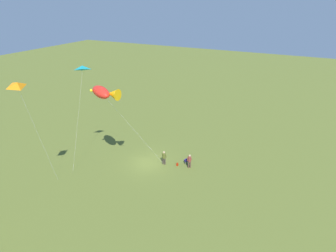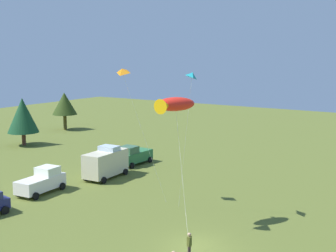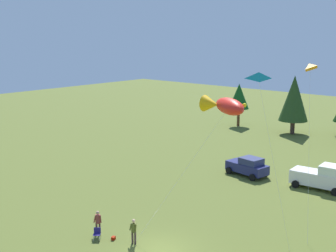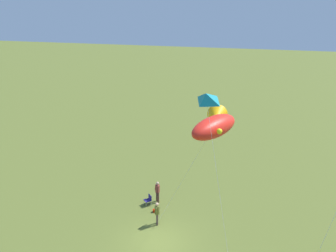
% 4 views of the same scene
% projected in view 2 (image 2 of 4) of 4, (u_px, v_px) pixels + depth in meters
% --- Properties ---
extents(ground_plane, '(160.00, 160.00, 0.00)m').
position_uv_depth(ground_plane, '(197.00, 246.00, 32.14)').
color(ground_plane, '#556126').
extents(person_kite_flyer, '(0.60, 0.41, 1.74)m').
position_uv_depth(person_kite_flyer, '(189.00, 243.00, 30.14)').
color(person_kite_flyer, '#433231').
rests_on(person_kite_flyer, ground).
extents(truck_white_pickup, '(5.16, 2.77, 2.34)m').
position_uv_depth(truck_white_pickup, '(42.00, 181.00, 44.40)').
color(truck_white_pickup, white).
rests_on(truck_white_pickup, ground).
extents(van_camper_beige, '(5.54, 2.91, 3.34)m').
position_uv_depth(van_camper_beige, '(106.00, 163.00, 49.62)').
color(van_camper_beige, beige).
rests_on(van_camper_beige, ground).
extents(truck_green_flatbed, '(5.02, 2.44, 2.34)m').
position_uv_depth(truck_green_flatbed, '(133.00, 155.00, 55.54)').
color(truck_green_flatbed, '#2A6A3A').
rests_on(truck_green_flatbed, ground).
extents(kite_large_fish, '(6.36, 5.47, 9.93)m').
position_uv_depth(kite_large_fish, '(173.00, 105.00, 34.63)').
color(kite_large_fish, red).
rests_on(kite_large_fish, ground).
extents(kite_delta_orange, '(2.59, 3.80, 11.98)m').
position_uv_depth(kite_delta_orange, '(122.00, 71.00, 39.92)').
color(kite_delta_orange, orange).
rests_on(kite_delta_orange, ground).
extents(kite_delta_teal, '(2.22, 2.91, 11.79)m').
position_uv_depth(kite_delta_teal, '(193.00, 75.00, 36.26)').
color(kite_delta_teal, teal).
rests_on(kite_delta_teal, ground).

